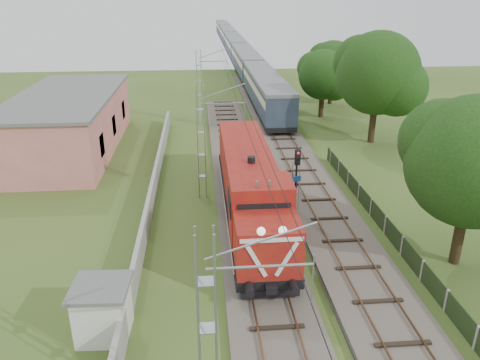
{
  "coord_description": "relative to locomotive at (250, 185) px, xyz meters",
  "views": [
    {
      "loc": [
        -3.0,
        -18.89,
        13.85
      ],
      "look_at": [
        -0.53,
        9.57,
        2.2
      ],
      "focal_mm": 35.0,
      "sensor_mm": 36.0,
      "label": 1
    }
  ],
  "objects": [
    {
      "name": "locomotive",
      "position": [
        0.0,
        0.0,
        0.0
      ],
      "size": [
        3.22,
        18.38,
        4.67
      ],
      "color": "black",
      "rests_on": "ground"
    },
    {
      "name": "track_main",
      "position": [
        0.0,
        -1.18,
        -2.19
      ],
      "size": [
        4.2,
        70.0,
        0.45
      ],
      "color": "#6B6054",
      "rests_on": "ground"
    },
    {
      "name": "ground",
      "position": [
        0.0,
        -8.18,
        -2.37
      ],
      "size": [
        140.0,
        140.0,
        0.0
      ],
      "primitive_type": "plane",
      "color": "#3B5620",
      "rests_on": "ground"
    },
    {
      "name": "tree_d",
      "position": [
        14.05,
        32.18,
        2.64
      ],
      "size": [
        6.2,
        5.91,
        8.04
      ],
      "color": "#392A17",
      "rests_on": "ground"
    },
    {
      "name": "catenary",
      "position": [
        -2.95,
        3.82,
        1.68
      ],
      "size": [
        3.31,
        70.0,
        8.0
      ],
      "color": "gray",
      "rests_on": "ground"
    },
    {
      "name": "relay_hut",
      "position": [
        -7.4,
        -10.35,
        -1.13
      ],
      "size": [
        2.5,
        2.5,
        2.47
      ],
      "color": "silver",
      "rests_on": "ground"
    },
    {
      "name": "boundary_wall",
      "position": [
        -6.5,
        3.82,
        -1.62
      ],
      "size": [
        0.25,
        40.0,
        1.5
      ],
      "primitive_type": "cube",
      "color": "#9E9E99",
      "rests_on": "ground"
    },
    {
      "name": "tree_a",
      "position": [
        10.68,
        -6.14,
        3.39
      ],
      "size": [
        7.12,
        6.78,
        9.24
      ],
      "color": "#392A17",
      "rests_on": "ground"
    },
    {
      "name": "track_side",
      "position": [
        5.0,
        11.82,
        -2.19
      ],
      "size": [
        4.2,
        80.0,
        0.45
      ],
      "color": "#6B6054",
      "rests_on": "ground"
    },
    {
      "name": "tree_c",
      "position": [
        11.17,
        25.59,
        2.45
      ],
      "size": [
        5.97,
        5.68,
        7.73
      ],
      "color": "#392A17",
      "rests_on": "ground"
    },
    {
      "name": "signal_post",
      "position": [
        3.03,
        0.36,
        0.8
      ],
      "size": [
        0.5,
        0.4,
        4.62
      ],
      "color": "black",
      "rests_on": "ground"
    },
    {
      "name": "station_building",
      "position": [
        -15.0,
        15.82,
        0.26
      ],
      "size": [
        8.4,
        20.4,
        5.22
      ],
      "color": "#DD8377",
      "rests_on": "ground"
    },
    {
      "name": "fence",
      "position": [
        8.0,
        -5.18,
        -1.77
      ],
      "size": [
        0.12,
        32.0,
        1.2
      ],
      "color": "black",
      "rests_on": "ground"
    },
    {
      "name": "coach_rake",
      "position": [
        5.0,
        78.37,
        0.31
      ],
      "size": [
        3.28,
        122.52,
        3.79
      ],
      "color": "black",
      "rests_on": "ground"
    },
    {
      "name": "tree_b",
      "position": [
        13.67,
        15.5,
        4.2
      ],
      "size": [
        8.13,
        7.74,
        10.53
      ],
      "color": "#392A17",
      "rests_on": "ground"
    }
  ]
}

